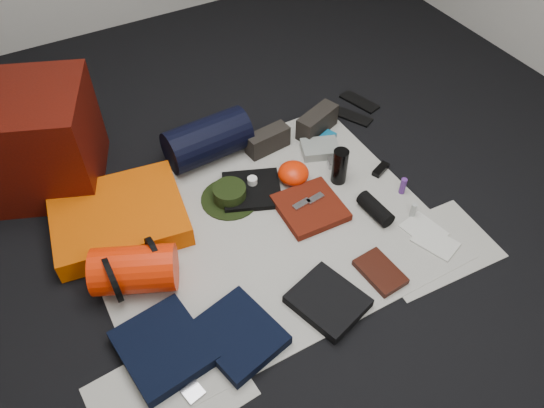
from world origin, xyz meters
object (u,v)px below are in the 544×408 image
stuff_sack (135,269)px  water_bottle (340,166)px  sleeping_pad (119,217)px  paperback_book (380,272)px  compact_camera (337,163)px  navy_duffel (208,140)px  red_cabinet (26,141)px

stuff_sack → water_bottle: 1.15m
sleeping_pad → paperback_book: size_ratio=2.75×
sleeping_pad → compact_camera: (1.17, -0.16, -0.04)m
compact_camera → stuff_sack: bearing=-146.3°
sleeping_pad → compact_camera: size_ratio=6.11×
navy_duffel → stuff_sack: bearing=-138.5°
red_cabinet → navy_duffel: red_cabinet is taller
sleeping_pad → navy_duffel: 0.64m
sleeping_pad → paperback_book: sleeping_pad is taller
sleeping_pad → water_bottle: (1.11, -0.26, 0.05)m
red_cabinet → navy_duffel: size_ratio=1.43×
red_cabinet → compact_camera: 1.60m
sleeping_pad → paperback_book: bearing=-42.6°
sleeping_pad → navy_duffel: bearing=22.7°
sleeping_pad → water_bottle: 1.14m
compact_camera → paperback_book: bearing=-84.7°
stuff_sack → sleeping_pad: bearing=83.8°
stuff_sack → paperback_book: (0.97, -0.48, -0.09)m
red_cabinet → paperback_book: 1.84m
compact_camera → paperback_book: compact_camera is taller
sleeping_pad → stuff_sack: stuff_sack is taller
navy_duffel → water_bottle: navy_duffel is taller
sleeping_pad → navy_duffel: navy_duffel is taller
sleeping_pad → stuff_sack: (-0.04, -0.37, 0.05)m
sleeping_pad → compact_camera: 1.18m
stuff_sack → compact_camera: 1.23m
stuff_sack → water_bottle: stuff_sack is taller
stuff_sack → red_cabinet: bearing=104.0°
red_cabinet → navy_duffel: (0.85, -0.27, -0.15)m
navy_duffel → water_bottle: (0.52, -0.51, -0.02)m
water_bottle → compact_camera: size_ratio=2.00×
stuff_sack → navy_duffel: navy_duffel is taller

